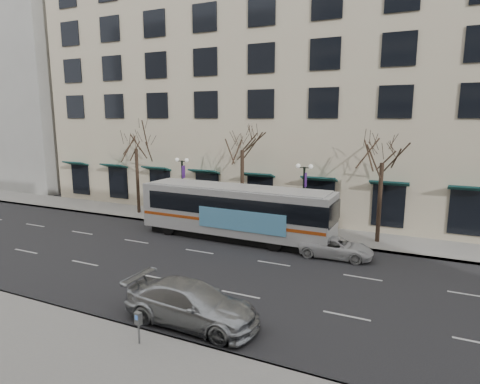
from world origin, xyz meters
The scene contains 13 objects.
ground centered at (0.00, 0.00, 0.00)m, with size 160.00×160.00×0.00m, color black.
sidewalk_far centered at (5.00, 9.00, 0.07)m, with size 80.00×4.00×0.15m, color gray.
building_hotel centered at (-2.00, 21.00, 12.00)m, with size 40.00×20.00×24.00m, color beige.
building_far_upblock centered at (-38.00, 21.00, 14.00)m, with size 28.00×20.00×28.00m, color #999993.
tree_far_left centered at (-10.00, 8.80, 6.70)m, with size 3.60×3.60×8.34m.
tree_far_mid centered at (0.00, 8.80, 6.91)m, with size 3.60×3.60×8.55m.
tree_far_right centered at (10.00, 8.80, 6.42)m, with size 3.60×3.60×8.06m.
lamp_post_left centered at (-4.99, 8.20, 2.94)m, with size 1.22×0.45×5.21m.
lamp_post_right centered at (5.01, 8.20, 2.94)m, with size 1.22×0.45×5.21m.
city_bus centered at (0.95, 5.79, 2.03)m, with size 13.75×3.26×3.71m.
silver_car centered at (4.31, -5.57, 0.84)m, with size 2.36×5.80×1.68m, color #A6AAAE.
white_pickup centered at (8.04, 4.93, 0.61)m, with size 2.02×4.38×1.22m, color silver.
pay_station centered at (3.50, -7.92, 1.03)m, with size 0.29×0.21×1.22m.
Camera 1 is at (12.56, -18.60, 8.32)m, focal length 30.00 mm.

